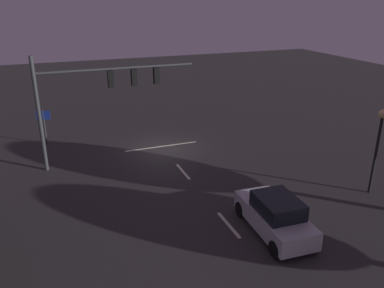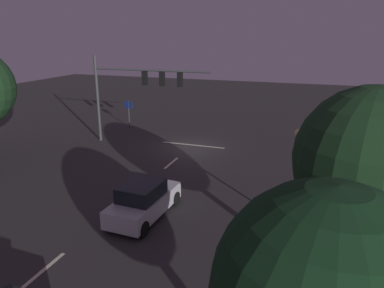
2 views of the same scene
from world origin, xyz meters
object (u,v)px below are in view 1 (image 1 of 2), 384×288
at_px(traffic_signal_assembly, 99,89).
at_px(route_sign, 44,120).
at_px(car_approaching, 275,215).
at_px(street_lamp_left_kerb, 379,135).

distance_m(traffic_signal_assembly, route_sign, 6.17).
bearing_deg(car_approaching, route_sign, -59.06).
relative_size(traffic_signal_assembly, car_approaching, 2.07).
height_order(street_lamp_left_kerb, route_sign, street_lamp_left_kerb).
height_order(traffic_signal_assembly, car_approaching, traffic_signal_assembly).
relative_size(traffic_signal_assembly, street_lamp_left_kerb, 2.07).
xyz_separation_m(traffic_signal_assembly, street_lamp_left_kerb, (-12.15, 8.97, -1.39)).
relative_size(car_approaching, street_lamp_left_kerb, 1.00).
bearing_deg(street_lamp_left_kerb, route_sign, -41.08).
height_order(car_approaching, street_lamp_left_kerb, street_lamp_left_kerb).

